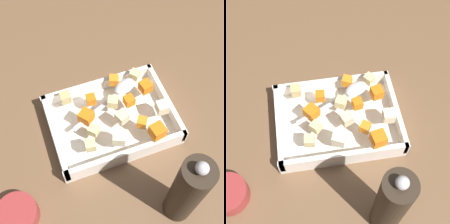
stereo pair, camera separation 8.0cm
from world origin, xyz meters
TOP-DOWN VIEW (x-y plane):
  - ground_plane at (0.00, 0.00)m, footprint 4.00×4.00m
  - baking_dish at (-0.00, 0.01)m, footprint 0.31×0.23m
  - carrot_chunk_heap_top at (-0.06, 0.06)m, footprint 0.03×0.03m
  - carrot_chunk_center at (-0.08, 0.10)m, footprint 0.04×0.04m
  - carrot_chunk_heap_side at (-0.04, -0.08)m, footprint 0.03×0.03m
  - carrot_chunk_far_left at (0.03, -0.05)m, footprint 0.03×0.03m
  - carrot_chunk_near_right at (-0.11, -0.03)m, footprint 0.03×0.03m
  - carrot_chunk_corner_sw at (0.06, -0.00)m, footprint 0.04×0.04m
  - carrot_chunk_near_left at (-0.05, -0.01)m, footprint 0.03×0.03m
  - potato_chunk_mid_right at (0.09, -0.07)m, footprint 0.03×0.03m
  - potato_chunk_rim_edge at (-0.02, 0.03)m, footprint 0.04×0.04m
  - potato_chunk_front_center at (0.01, 0.08)m, footprint 0.04×0.04m
  - potato_chunk_back_center at (-0.01, -0.02)m, footprint 0.03×0.03m
  - potato_chunk_corner_ne at (0.06, 0.04)m, footprint 0.03×0.03m
  - potato_chunk_corner_se at (0.08, 0.07)m, footprint 0.03×0.03m
  - potato_chunk_corner_nw at (-0.10, -0.08)m, footprint 0.03×0.03m
  - potato_chunk_under_handle at (-0.12, 0.04)m, footprint 0.03×0.03m
  - serving_spoon at (-0.05, -0.05)m, footprint 0.20×0.11m
  - pepper_mill at (-0.07, 0.26)m, footprint 0.06×0.06m
  - small_prep_bowl at (0.28, 0.16)m, footprint 0.09×0.09m

SIDE VIEW (x-z plane):
  - ground_plane at x=0.00m, z-range 0.00..0.00m
  - baking_dish at x=0.00m, z-range -0.01..0.04m
  - small_prep_bowl at x=0.28m, z-range 0.00..0.04m
  - serving_spoon at x=-0.05m, z-range 0.05..0.07m
  - potato_chunk_corner_nw at x=-0.10m, z-range 0.05..0.08m
  - carrot_chunk_heap_top at x=-0.06m, z-range 0.05..0.08m
  - carrot_chunk_far_left at x=0.03m, z-range 0.05..0.08m
  - potato_chunk_corner_ne at x=0.06m, z-range 0.05..0.08m
  - carrot_chunk_heap_side at x=-0.04m, z-range 0.05..0.08m
  - carrot_chunk_near_left at x=-0.05m, z-range 0.05..0.08m
  - potato_chunk_corner_se at x=0.08m, z-range 0.05..0.08m
  - potato_chunk_back_center at x=-0.01m, z-range 0.05..0.08m
  - potato_chunk_mid_right at x=0.09m, z-range 0.05..0.08m
  - potato_chunk_rim_edge at x=-0.02m, z-range 0.05..0.08m
  - carrot_chunk_near_right at x=-0.11m, z-range 0.05..0.08m
  - potato_chunk_under_handle at x=-0.12m, z-range 0.05..0.08m
  - potato_chunk_front_center at x=0.01m, z-range 0.05..0.08m
  - carrot_chunk_corner_sw at x=0.06m, z-range 0.05..0.08m
  - carrot_chunk_center at x=-0.08m, z-range 0.05..0.09m
  - pepper_mill at x=-0.07m, z-range -0.01..0.25m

